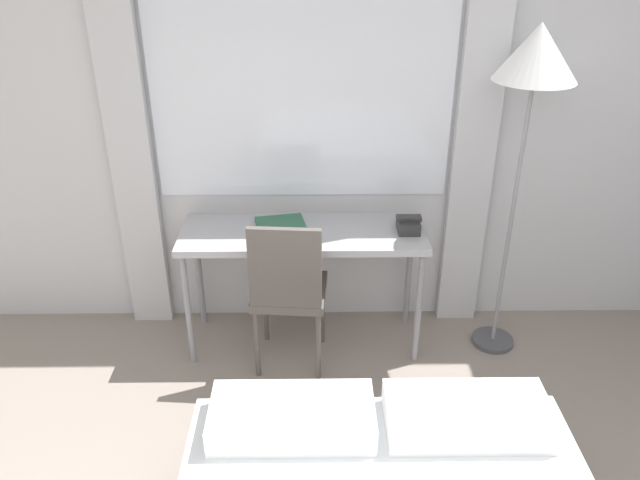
{
  "coord_description": "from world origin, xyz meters",
  "views": [
    {
      "loc": [
        -0.09,
        -0.74,
        2.32
      ],
      "look_at": [
        -0.06,
        1.99,
        0.9
      ],
      "focal_mm": 35.0,
      "sensor_mm": 36.0,
      "label": 1
    }
  ],
  "objects_px": {
    "desk_chair": "(288,287)",
    "telephone": "(408,224)",
    "standing_lamp": "(535,68)",
    "book": "(280,224)",
    "desk": "(303,241)"
  },
  "relations": [
    {
      "from": "telephone",
      "to": "book",
      "type": "height_order",
      "value": "telephone"
    },
    {
      "from": "standing_lamp",
      "to": "telephone",
      "type": "xyz_separation_m",
      "value": [
        -0.56,
        0.04,
        -0.87
      ]
    },
    {
      "from": "standing_lamp",
      "to": "book",
      "type": "relative_size",
      "value": 6.16
    },
    {
      "from": "telephone",
      "to": "desk",
      "type": "bearing_deg",
      "value": 179.47
    },
    {
      "from": "desk",
      "to": "desk_chair",
      "type": "xyz_separation_m",
      "value": [
        -0.08,
        -0.24,
        -0.15
      ]
    },
    {
      "from": "telephone",
      "to": "book",
      "type": "relative_size",
      "value": 0.51
    },
    {
      "from": "desk",
      "to": "telephone",
      "type": "xyz_separation_m",
      "value": [
        0.59,
        -0.01,
        0.11
      ]
    },
    {
      "from": "desk",
      "to": "standing_lamp",
      "type": "distance_m",
      "value": 1.51
    },
    {
      "from": "desk_chair",
      "to": "telephone",
      "type": "bearing_deg",
      "value": 24.02
    },
    {
      "from": "standing_lamp",
      "to": "desk",
      "type": "bearing_deg",
      "value": 177.94
    },
    {
      "from": "desk_chair",
      "to": "book",
      "type": "height_order",
      "value": "desk_chair"
    },
    {
      "from": "desk",
      "to": "telephone",
      "type": "height_order",
      "value": "telephone"
    },
    {
      "from": "desk_chair",
      "to": "book",
      "type": "relative_size",
      "value": 3.09
    },
    {
      "from": "standing_lamp",
      "to": "telephone",
      "type": "distance_m",
      "value": 1.03
    },
    {
      "from": "desk_chair",
      "to": "book",
      "type": "bearing_deg",
      "value": 103.48
    }
  ]
}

